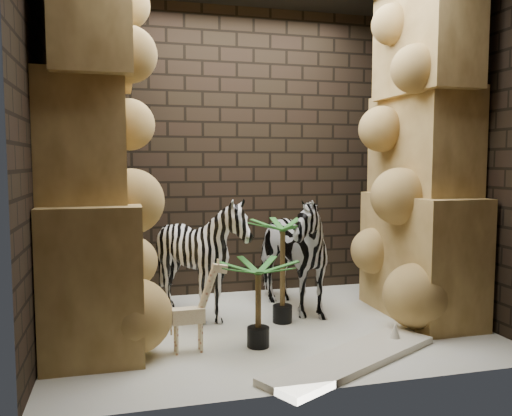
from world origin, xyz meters
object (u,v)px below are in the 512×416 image
object	(u,v)px
zebra_right	(285,243)
palm_back	(258,303)
palm_front	(283,271)
surfboard	(352,359)
giraffe_toy	(188,306)
zebra_left	(201,264)

from	to	relation	value
zebra_right	palm_back	size ratio (longest dim) A/B	1.93
palm_front	palm_back	xyz separation A→B (m)	(-0.36, -0.53, -0.12)
palm_back	surfboard	xyz separation A→B (m)	(0.56, -0.47, -0.31)
zebra_right	palm_front	size ratio (longest dim) A/B	1.41
zebra_right	giraffe_toy	world-z (taller)	zebra_right
zebra_right	zebra_left	bearing A→B (deg)	173.88
palm_front	surfboard	bearing A→B (deg)	-78.76
zebra_right	giraffe_toy	xyz separation A→B (m)	(-1.02, -0.85, -0.30)
zebra_right	palm_front	world-z (taller)	zebra_right
zebra_left	giraffe_toy	bearing A→B (deg)	-93.16
palm_front	palm_back	distance (m)	0.65
palm_back	surfboard	bearing A→B (deg)	-40.12
palm_front	giraffe_toy	bearing A→B (deg)	-150.12
zebra_left	giraffe_toy	distance (m)	0.78
giraffe_toy	surfboard	size ratio (longest dim) A/B	0.46
palm_front	zebra_left	bearing A→B (deg)	161.22
zebra_left	surfboard	bearing A→B (deg)	-41.83
giraffe_toy	zebra_left	bearing A→B (deg)	72.22
giraffe_toy	palm_front	xyz separation A→B (m)	(0.88, 0.51, 0.11)
zebra_left	palm_back	bearing A→B (deg)	-54.59
giraffe_toy	zebra_right	bearing A→B (deg)	37.87
zebra_left	palm_front	xyz separation A→B (m)	(0.67, -0.23, -0.04)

